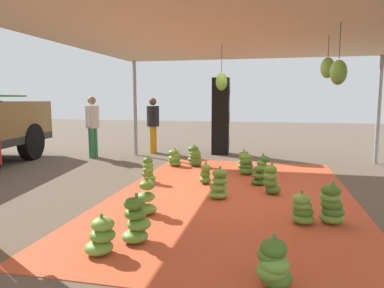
% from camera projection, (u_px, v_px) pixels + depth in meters
% --- Properties ---
extents(ground_plane, '(40.00, 40.00, 0.00)m').
position_uv_depth(ground_plane, '(78.00, 186.00, 6.88)').
color(ground_plane, brown).
extents(tarp_orange, '(6.63, 4.06, 0.01)m').
position_uv_depth(tarp_orange, '(233.00, 194.00, 6.23)').
color(tarp_orange, '#D1512D').
rests_on(tarp_orange, ground).
extents(tent_canopy, '(8.00, 7.00, 2.83)m').
position_uv_depth(tent_canopy, '(241.00, 34.00, 5.87)').
color(tent_canopy, '#9EA0A5').
rests_on(tent_canopy, ground).
extents(banana_bunch_0, '(0.32, 0.33, 0.55)m').
position_uv_depth(banana_bunch_0, '(148.00, 171.00, 7.09)').
color(banana_bunch_0, '#6B9E38').
rests_on(banana_bunch_0, tarp_orange).
extents(banana_bunch_1, '(0.42, 0.42, 0.55)m').
position_uv_depth(banana_bunch_1, '(219.00, 185.00, 5.93)').
color(banana_bunch_1, '#75A83D').
rests_on(banana_bunch_1, tarp_orange).
extents(banana_bunch_2, '(0.45, 0.44, 0.54)m').
position_uv_depth(banana_bunch_2, '(195.00, 157.00, 8.81)').
color(banana_bunch_2, '#477523').
rests_on(banana_bunch_2, tarp_orange).
extents(banana_bunch_3, '(0.36, 0.35, 0.54)m').
position_uv_depth(banana_bunch_3, '(147.00, 198.00, 5.15)').
color(banana_bunch_3, '#6B9E38').
rests_on(banana_bunch_3, tarp_orange).
extents(banana_bunch_4, '(0.32, 0.34, 0.56)m').
position_uv_depth(banana_bunch_4, '(263.00, 169.00, 7.28)').
color(banana_bunch_4, '#477523').
rests_on(banana_bunch_4, tarp_orange).
extents(banana_bunch_5, '(0.42, 0.41, 0.46)m').
position_uv_depth(banana_bunch_5, '(302.00, 210.00, 4.75)').
color(banana_bunch_5, '#60932D').
rests_on(banana_bunch_5, tarp_orange).
extents(banana_bunch_6, '(0.39, 0.37, 0.58)m').
position_uv_depth(banana_bunch_6, '(136.00, 221.00, 4.14)').
color(banana_bunch_6, '#6B9E38').
rests_on(banana_bunch_6, tarp_orange).
extents(banana_bunch_7, '(0.41, 0.39, 0.44)m').
position_uv_depth(banana_bunch_7, '(259.00, 176.00, 6.86)').
color(banana_bunch_7, '#477523').
rests_on(banana_bunch_7, tarp_orange).
extents(banana_bunch_8, '(0.35, 0.37, 0.56)m').
position_uv_depth(banana_bunch_8, '(271.00, 181.00, 6.20)').
color(banana_bunch_8, '#477523').
rests_on(banana_bunch_8, tarp_orange).
extents(banana_bunch_9, '(0.41, 0.41, 0.51)m').
position_uv_depth(banana_bunch_9, '(246.00, 164.00, 7.83)').
color(banana_bunch_9, '#477523').
rests_on(banana_bunch_9, tarp_orange).
extents(banana_bunch_10, '(0.38, 0.38, 0.46)m').
position_uv_depth(banana_bunch_10, '(244.00, 161.00, 8.49)').
color(banana_bunch_10, '#518428').
rests_on(banana_bunch_10, tarp_orange).
extents(banana_bunch_11, '(0.42, 0.43, 0.49)m').
position_uv_depth(banana_bunch_11, '(274.00, 264.00, 3.12)').
color(banana_bunch_11, '#477523').
rests_on(banana_bunch_11, tarp_orange).
extents(banana_bunch_12, '(0.42, 0.44, 0.46)m').
position_uv_depth(banana_bunch_12, '(175.00, 158.00, 8.82)').
color(banana_bunch_12, '#6B9E38').
rests_on(banana_bunch_12, tarp_orange).
extents(banana_bunch_13, '(0.40, 0.39, 0.44)m').
position_uv_depth(banana_bunch_13, '(101.00, 237.00, 3.82)').
color(banana_bunch_13, '#6B9E38').
rests_on(banana_bunch_13, tarp_orange).
extents(banana_bunch_14, '(0.42, 0.42, 0.58)m').
position_uv_depth(banana_bunch_14, '(332.00, 205.00, 4.74)').
color(banana_bunch_14, '#6B9E38').
rests_on(banana_bunch_14, tarp_orange).
extents(banana_bunch_15, '(0.31, 0.29, 0.44)m').
position_uv_depth(banana_bunch_15, '(205.00, 175.00, 6.97)').
color(banana_bunch_15, '#518428').
rests_on(banana_bunch_15, tarp_orange).
extents(worker_1, '(0.62, 0.38, 1.70)m').
position_uv_depth(worker_1, '(153.00, 121.00, 10.90)').
color(worker_1, orange).
rests_on(worker_1, ground).
extents(worker_2, '(0.64, 0.39, 1.74)m').
position_uv_depth(worker_2, '(92.00, 122.00, 10.05)').
color(worker_2, '#337A4C').
rests_on(worker_2, ground).
extents(speaker_stack, '(0.54, 0.53, 2.30)m').
position_uv_depth(speaker_stack, '(221.00, 116.00, 10.72)').
color(speaker_stack, black).
rests_on(speaker_stack, ground).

